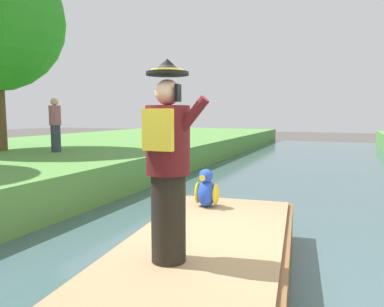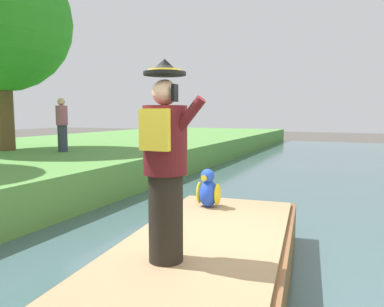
% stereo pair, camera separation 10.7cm
% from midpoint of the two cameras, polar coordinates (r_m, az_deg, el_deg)
% --- Properties ---
extents(ground_plane, '(80.00, 80.00, 0.00)m').
position_cam_midpoint_polar(ground_plane, '(4.34, 1.04, -22.30)').
color(ground_plane, '#4C4742').
extents(canal_water, '(6.78, 48.00, 0.10)m').
position_cam_midpoint_polar(canal_water, '(4.32, 1.04, -21.72)').
color(canal_water, '#3D565B').
rests_on(canal_water, ground).
extents(boat, '(2.25, 4.37, 0.61)m').
position_cam_midpoint_polar(boat, '(4.23, 1.48, -17.04)').
color(boat, brown).
rests_on(boat, canal_water).
extents(person_pirate, '(0.61, 0.42, 1.85)m').
position_cam_midpoint_polar(person_pirate, '(3.29, -4.70, -1.44)').
color(person_pirate, black).
rests_on(person_pirate, boat).
extents(parrot_plush, '(0.36, 0.34, 0.57)m').
position_cam_midpoint_polar(parrot_plush, '(5.35, 1.73, -5.84)').
color(parrot_plush, blue).
rests_on(parrot_plush, boat).
extents(person_bystander, '(0.34, 0.34, 1.60)m').
position_cam_midpoint_polar(person_bystander, '(11.53, -20.96, 4.24)').
color(person_bystander, '#33384C').
rests_on(person_bystander, grass_bank_near).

